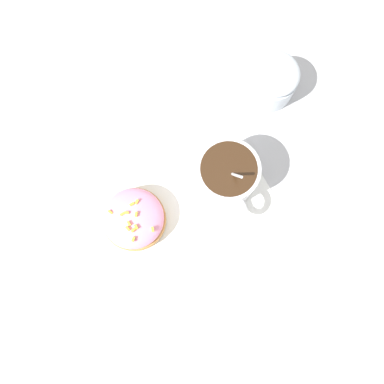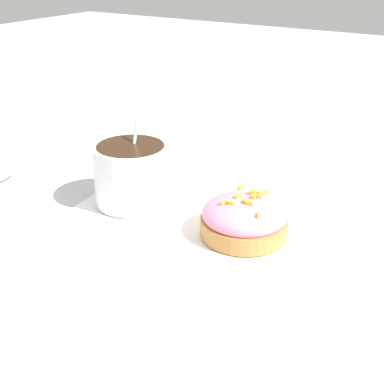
{
  "view_description": "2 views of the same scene",
  "coord_description": "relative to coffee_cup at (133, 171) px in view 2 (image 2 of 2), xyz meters",
  "views": [
    {
      "loc": [
        0.02,
        0.1,
        0.58
      ],
      "look_at": [
        -0.02,
        0.0,
        0.04
      ],
      "focal_mm": 35.0,
      "sensor_mm": 36.0,
      "label": 1
    },
    {
      "loc": [
        0.3,
        -0.46,
        0.29
      ],
      "look_at": [
        0.01,
        -0.0,
        0.04
      ],
      "focal_mm": 50.0,
      "sensor_mm": 36.0,
      "label": 2
    }
  ],
  "objects": [
    {
      "name": "paper_napkin",
      "position": [
        0.08,
        -0.0,
        -0.04
      ],
      "size": [
        0.29,
        0.27,
        0.0
      ],
      "color": "white",
      "rests_on": "ground_plane"
    },
    {
      "name": "frosted_pastry",
      "position": [
        0.15,
        0.0,
        -0.02
      ],
      "size": [
        0.1,
        0.1,
        0.05
      ],
      "color": "#C18442",
      "rests_on": "paper_napkin"
    },
    {
      "name": "coffee_cup",
      "position": [
        0.0,
        0.0,
        0.0
      ],
      "size": [
        0.09,
        0.12,
        0.1
      ],
      "color": "white",
      "rests_on": "paper_napkin"
    },
    {
      "name": "ground_plane",
      "position": [
        0.08,
        -0.0,
        -0.04
      ],
      "size": [
        3.0,
        3.0,
        0.0
      ],
      "primitive_type": "plane",
      "color": "#B2B2B7"
    }
  ]
}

